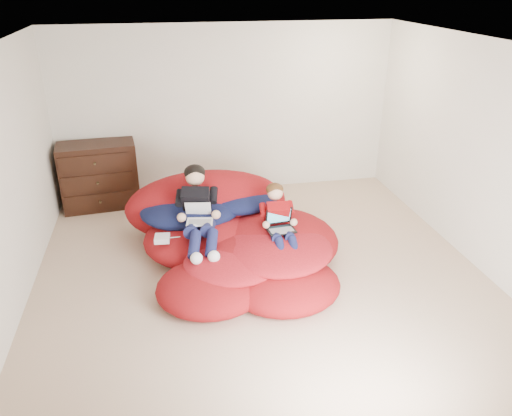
{
  "coord_description": "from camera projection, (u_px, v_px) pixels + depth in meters",
  "views": [
    {
      "loc": [
        -0.99,
        -4.77,
        3.09
      ],
      "look_at": [
        0.0,
        0.23,
        0.7
      ],
      "focal_mm": 35.0,
      "sensor_mm": 36.0,
      "label": 1
    }
  ],
  "objects": [
    {
      "name": "room_shell",
      "position": [
        260.0,
        255.0,
        5.63
      ],
      "size": [
        5.1,
        5.1,
        2.77
      ],
      "color": "#C4A78C",
      "rests_on": "ground"
    },
    {
      "name": "dresser",
      "position": [
        99.0,
        175.0,
        7.15
      ],
      "size": [
        1.1,
        0.65,
        0.95
      ],
      "color": "black",
      "rests_on": "ground"
    },
    {
      "name": "beanbag_pile",
      "position": [
        233.0,
        237.0,
        5.91
      ],
      "size": [
        2.52,
        2.55,
        0.93
      ],
      "color": "maroon",
      "rests_on": "ground"
    },
    {
      "name": "cream_pillow",
      "position": [
        175.0,
        188.0,
        6.35
      ],
      "size": [
        0.44,
        0.28,
        0.28
      ],
      "primitive_type": "ellipsoid",
      "color": "beige",
      "rests_on": "beanbag_pile"
    },
    {
      "name": "older_boy",
      "position": [
        198.0,
        207.0,
        5.65
      ],
      "size": [
        0.4,
        1.12,
        0.75
      ],
      "color": "black",
      "rests_on": "beanbag_pile"
    },
    {
      "name": "younger_boy",
      "position": [
        279.0,
        218.0,
        5.63
      ],
      "size": [
        0.28,
        0.93,
        0.61
      ],
      "color": "maroon",
      "rests_on": "beanbag_pile"
    },
    {
      "name": "laptop_white",
      "position": [
        199.0,
        216.0,
        5.62
      ],
      "size": [
        0.32,
        0.35,
        0.2
      ],
      "color": "silver",
      "rests_on": "older_boy"
    },
    {
      "name": "laptop_black",
      "position": [
        280.0,
        224.0,
        5.6
      ],
      "size": [
        0.33,
        0.3,
        0.22
      ],
      "color": "black",
      "rests_on": "younger_boy"
    },
    {
      "name": "power_adapter",
      "position": [
        162.0,
        238.0,
        5.56
      ],
      "size": [
        0.18,
        0.18,
        0.06
      ],
      "primitive_type": "cube",
      "rotation": [
        0.0,
        0.0,
        -0.11
      ],
      "color": "silver",
      "rests_on": "beanbag_pile"
    }
  ]
}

